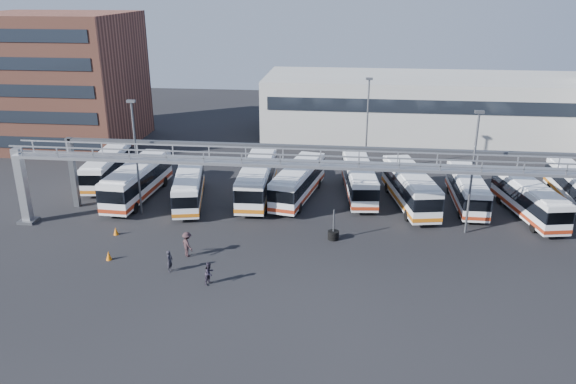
# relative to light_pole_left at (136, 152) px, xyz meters

# --- Properties ---
(ground) EXTENTS (140.00, 140.00, 0.00)m
(ground) POSITION_rel_light_pole_left_xyz_m (16.00, -8.00, -5.73)
(ground) COLOR black
(ground) RESTS_ON ground
(gantry) EXTENTS (51.40, 5.15, 7.10)m
(gantry) POSITION_rel_light_pole_left_xyz_m (16.00, -2.13, -0.22)
(gantry) COLOR gray
(gantry) RESTS_ON ground
(apartment_building) EXTENTS (18.00, 15.00, 16.00)m
(apartment_building) POSITION_rel_light_pole_left_xyz_m (-18.00, 22.00, 2.27)
(apartment_building) COLOR brown
(apartment_building) RESTS_ON ground
(warehouse) EXTENTS (42.00, 14.00, 8.00)m
(warehouse) POSITION_rel_light_pole_left_xyz_m (28.00, 30.00, -1.73)
(warehouse) COLOR #9E9E99
(warehouse) RESTS_ON ground
(light_pole_left) EXTENTS (0.70, 0.35, 10.21)m
(light_pole_left) POSITION_rel_light_pole_left_xyz_m (0.00, 0.00, 0.00)
(light_pole_left) COLOR #4C4F54
(light_pole_left) RESTS_ON ground
(light_pole_mid) EXTENTS (0.70, 0.35, 10.21)m
(light_pole_mid) POSITION_rel_light_pole_left_xyz_m (28.00, -1.00, 0.00)
(light_pole_mid) COLOR #4C4F54
(light_pole_mid) RESTS_ON ground
(light_pole_back) EXTENTS (0.70, 0.35, 10.21)m
(light_pole_back) POSITION_rel_light_pole_left_xyz_m (20.00, 14.00, 0.00)
(light_pole_back) COLOR #4C4F54
(light_pole_back) RESTS_ON ground
(bus_0) EXTENTS (3.30, 10.25, 3.06)m
(bus_0) POSITION_rel_light_pole_left_xyz_m (-6.32, 7.61, -4.04)
(bus_0) COLOR white
(bus_0) RESTS_ON ground
(bus_1) EXTENTS (3.18, 11.35, 3.41)m
(bus_1) POSITION_rel_light_pole_left_xyz_m (-1.57, 3.58, -3.84)
(bus_1) COLOR white
(bus_1) RESTS_ON ground
(bus_2) EXTENTS (4.31, 10.26, 3.03)m
(bus_2) POSITION_rel_light_pole_left_xyz_m (3.58, 2.97, -4.05)
(bus_2) COLOR white
(bus_2) RESTS_ON ground
(bus_3) EXTENTS (2.96, 11.40, 3.44)m
(bus_3) POSITION_rel_light_pole_left_xyz_m (9.65, 4.98, -3.82)
(bus_3) COLOR white
(bus_3) RESTS_ON ground
(bus_4) EXTENTS (4.50, 11.02, 3.26)m
(bus_4) POSITION_rel_light_pole_left_xyz_m (13.55, 5.19, -3.92)
(bus_4) COLOR white
(bus_4) RESTS_ON ground
(bus_5) EXTENTS (3.49, 10.67, 3.18)m
(bus_5) POSITION_rel_light_pole_left_xyz_m (19.28, 6.50, -3.97)
(bus_5) COLOR white
(bus_5) RESTS_ON ground
(bus_6) EXTENTS (4.61, 11.37, 3.37)m
(bus_6) POSITION_rel_light_pole_left_xyz_m (23.88, 4.62, -3.86)
(bus_6) COLOR white
(bus_6) RESTS_ON ground
(bus_7) EXTENTS (2.32, 9.97, 3.03)m
(bus_7) POSITION_rel_light_pole_left_xyz_m (29.09, 5.18, -4.05)
(bus_7) COLOR white
(bus_7) RESTS_ON ground
(bus_8) EXTENTS (4.28, 10.45, 3.09)m
(bus_8) POSITION_rel_light_pole_left_xyz_m (33.98, 3.06, -4.02)
(bus_8) COLOR white
(bus_8) RESTS_ON ground
(bus_9) EXTENTS (2.39, 9.98, 3.02)m
(bus_9) POSITION_rel_light_pole_left_xyz_m (39.20, 7.08, -4.05)
(bus_9) COLOR white
(bus_9) RESTS_ON ground
(pedestrian_a) EXTENTS (0.45, 0.63, 1.61)m
(pedestrian_a) POSITION_rel_light_pole_left_xyz_m (5.84, -10.16, -4.92)
(pedestrian_a) COLOR black
(pedestrian_a) RESTS_ON ground
(pedestrian_b) EXTENTS (0.87, 0.96, 1.61)m
(pedestrian_b) POSITION_rel_light_pole_left_xyz_m (9.08, -11.57, -4.92)
(pedestrian_b) COLOR #25202C
(pedestrian_b) RESTS_ON ground
(pedestrian_c) EXTENTS (1.40, 1.41, 1.95)m
(pedestrian_c) POSITION_rel_light_pole_left_xyz_m (6.44, -7.70, -4.75)
(pedestrian_c) COLOR #302023
(pedestrian_c) RESTS_ON ground
(cone_left) EXTENTS (0.50, 0.50, 0.69)m
(cone_left) POSITION_rel_light_pole_left_xyz_m (0.76, -8.96, -5.38)
(cone_left) COLOR #D1670B
(cone_left) RESTS_ON ground
(cone_right) EXTENTS (0.41, 0.41, 0.66)m
(cone_right) POSITION_rel_light_pole_left_xyz_m (-0.48, -4.63, -5.40)
(cone_right) COLOR #D1670B
(cone_right) RESTS_ON ground
(tire_stack) EXTENTS (0.90, 0.90, 2.57)m
(tire_stack) POSITION_rel_light_pole_left_xyz_m (17.22, -3.50, -5.29)
(tire_stack) COLOR black
(tire_stack) RESTS_ON ground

